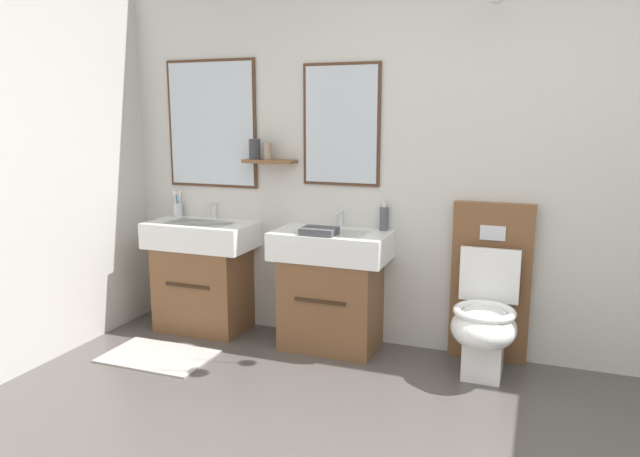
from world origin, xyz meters
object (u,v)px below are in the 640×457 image
at_px(toilet, 487,310).
at_px(folded_hand_towel, 319,231).
at_px(vanity_sink_right, 332,286).
at_px(toothbrush_cup, 178,209).
at_px(soap_dispenser, 384,218).
at_px(vanity_sink_left, 204,272).

height_order(toilet, folded_hand_towel, toilet).
relative_size(vanity_sink_right, toothbrush_cup, 3.97).
bearing_deg(folded_hand_towel, soap_dispenser, 38.80).
distance_m(vanity_sink_left, toilet, 1.97).
distance_m(vanity_sink_right, soap_dispenser, 0.56).
xyz_separation_m(vanity_sink_left, soap_dispenser, (1.28, 0.15, 0.45)).
relative_size(vanity_sink_left, toilet, 0.78).
bearing_deg(folded_hand_towel, vanity_sink_right, 71.98).
height_order(toothbrush_cup, folded_hand_towel, toothbrush_cup).
bearing_deg(soap_dispenser, vanity_sink_right, -153.17).
height_order(vanity_sink_right, toothbrush_cup, toothbrush_cup).
height_order(soap_dispenser, folded_hand_towel, soap_dispenser).
xyz_separation_m(toothbrush_cup, folded_hand_towel, (1.23, -0.27, -0.03)).
distance_m(vanity_sink_right, toilet, 1.00).
relative_size(vanity_sink_right, folded_hand_towel, 3.55).
bearing_deg(vanity_sink_right, vanity_sink_left, 180.00).
bearing_deg(soap_dispenser, toothbrush_cup, -179.64).
bearing_deg(soap_dispenser, folded_hand_towel, -141.20).
height_order(toilet, toothbrush_cup, toilet).
xyz_separation_m(toilet, soap_dispenser, (-0.69, 0.17, 0.49)).
distance_m(vanity_sink_right, folded_hand_towel, 0.41).
height_order(vanity_sink_left, soap_dispenser, soap_dispenser).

